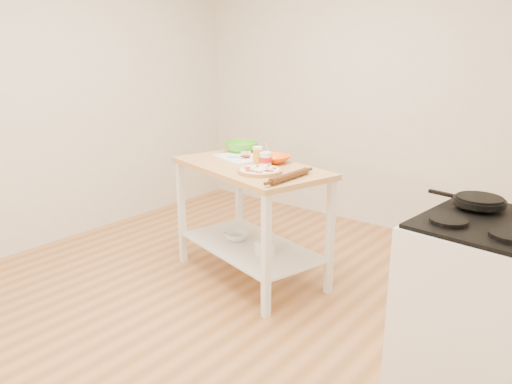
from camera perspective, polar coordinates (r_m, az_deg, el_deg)
The scene contains 15 objects.
room_shell at distance 3.18m, azimuth -5.44°, elevation 9.02°, with size 4.04×4.54×2.74m.
prep_island at distance 3.79m, azimuth -0.64°, elevation -0.57°, with size 1.36×0.96×0.90m.
gas_stove at distance 2.83m, azimuth 24.29°, elevation -11.94°, with size 0.71×0.81×1.11m.
skillet at distance 2.83m, azimuth 24.03°, elevation -1.00°, with size 0.41×0.26×0.03m.
pizza at distance 3.49m, azimuth 0.47°, elevation 2.47°, with size 0.31×0.31×0.05m.
cutting_board at distance 3.96m, azimuth -1.69°, elevation 4.00°, with size 0.48×0.42×0.04m.
spatula at distance 3.91m, azimuth -2.31°, elevation 3.97°, with size 0.15×0.05×0.01m.
knife at distance 4.14m, azimuth -0.45°, elevation 4.68°, with size 0.25×0.14×0.01m.
orange_bowl at distance 3.80m, azimuth 2.11°, elevation 3.79°, with size 0.23×0.23×0.06m, color #F95A05.
green_bowl at distance 4.18m, azimuth -1.70°, elevation 5.15°, with size 0.28×0.28×0.09m, color green.
beer_pint at distance 3.69m, azimuth 0.17°, elevation 4.12°, with size 0.07×0.07×0.14m.
yogurt_tub at distance 3.66m, azimuth 1.09°, elevation 3.75°, with size 0.09×0.09×0.19m.
rolling_pin at distance 3.30m, azimuth 3.83°, elevation 1.79°, with size 0.05×0.05×0.40m, color #592F14.
shelf_glass_bowl at distance 4.01m, azimuth -2.23°, elevation -5.06°, with size 0.20×0.20×0.06m, color silver.
shelf_bin at distance 3.72m, azimuth 1.01°, elevation -6.45°, with size 0.11×0.11×0.11m, color white.
Camera 1 is at (2.18, -2.28, 1.74)m, focal length 35.00 mm.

